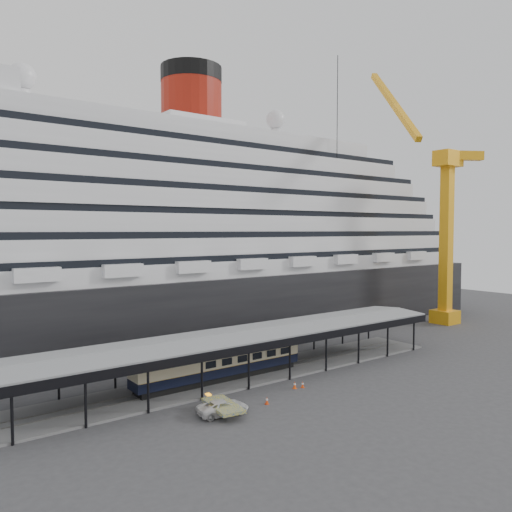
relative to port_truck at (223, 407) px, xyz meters
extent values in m
plane|color=#37373A|center=(9.07, 3.55, -0.67)|extent=(200.00, 200.00, 0.00)
cube|color=black|center=(9.07, 35.55, 4.33)|extent=(130.00, 30.00, 10.00)
cylinder|color=maroon|center=(17.07, 35.55, 36.73)|extent=(10.00, 10.00, 9.00)
cylinder|color=black|center=(17.07, 35.55, 41.98)|extent=(10.10, 10.10, 2.50)
sphere|color=silver|center=(-8.93, 35.55, 37.03)|extent=(3.60, 3.60, 3.60)
sphere|color=silver|center=(35.07, 35.55, 37.03)|extent=(3.60, 3.60, 3.60)
cube|color=slate|center=(9.07, 8.55, -0.55)|extent=(56.00, 8.00, 0.24)
cube|color=slate|center=(9.07, 7.83, -0.39)|extent=(54.00, 0.08, 0.10)
cube|color=slate|center=(9.07, 9.27, -0.39)|extent=(54.00, 0.08, 0.10)
cube|color=black|center=(9.07, 4.05, 3.78)|extent=(56.00, 0.18, 0.90)
cube|color=black|center=(9.07, 13.05, 3.78)|extent=(56.00, 0.18, 0.90)
cube|color=slate|center=(9.07, 8.55, 4.51)|extent=(56.00, 9.00, 0.24)
cube|color=orange|center=(57.07, 13.55, 0.53)|extent=(4.00, 4.00, 2.40)
cube|color=orange|center=(57.07, 13.55, 14.73)|extent=(1.80, 1.80, 26.00)
cube|color=orange|center=(57.07, 13.55, 29.13)|extent=(5.00, 3.20, 2.80)
cube|color=orange|center=(48.19, 18.68, 38.53)|extent=(11.42, 18.78, 16.80)
cube|color=orange|center=(60.10, 11.80, 29.73)|extent=(6.00, 4.39, 1.60)
cylinder|color=black|center=(39.32, 23.80, 22.93)|extent=(0.12, 0.12, 47.21)
imported|color=silver|center=(0.00, 0.00, 0.00)|extent=(5.11, 2.88, 1.35)
cube|color=black|center=(5.22, 8.55, -0.10)|extent=(19.92, 2.38, 0.66)
cube|color=black|center=(5.22, 8.55, 0.75)|extent=(20.87, 2.77, 1.04)
cube|color=beige|center=(5.22, 8.55, 1.89)|extent=(20.87, 2.81, 1.23)
cube|color=black|center=(5.22, 8.55, 2.69)|extent=(20.87, 2.77, 0.38)
cube|color=red|center=(4.93, -0.28, -0.66)|extent=(0.47, 0.47, 0.03)
cone|color=red|center=(4.93, -0.28, -0.29)|extent=(0.40, 0.40, 0.72)
cylinder|color=white|center=(4.93, -0.28, -0.22)|extent=(0.23, 0.23, 0.14)
cube|color=#E6410C|center=(11.18, 1.43, -0.66)|extent=(0.48, 0.48, 0.03)
cone|color=#E6410C|center=(11.18, 1.43, -0.31)|extent=(0.41, 0.41, 0.69)
cylinder|color=white|center=(11.18, 1.43, -0.24)|extent=(0.22, 0.22, 0.13)
cube|color=#F94E0D|center=(10.29, 1.72, -0.66)|extent=(0.47, 0.47, 0.03)
cone|color=#F94E0D|center=(10.29, 1.72, -0.27)|extent=(0.39, 0.39, 0.76)
cylinder|color=white|center=(10.29, 1.72, -0.20)|extent=(0.24, 0.24, 0.15)
camera|label=1|loc=(-24.66, -37.98, 16.36)|focal=35.00mm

